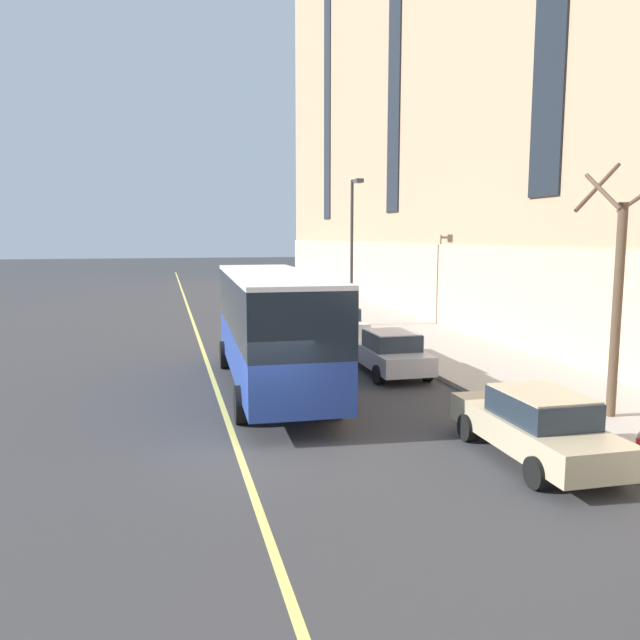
{
  "coord_description": "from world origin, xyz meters",
  "views": [
    {
      "loc": [
        -2.01,
        -13.44,
        4.84
      ],
      "look_at": [
        3.47,
        8.45,
        1.8
      ],
      "focal_mm": 35.0,
      "sensor_mm": 36.0,
      "label": 1
    }
  ],
  "objects_px": {
    "parked_car_navy_3": "(292,302)",
    "parked_car_champagne_4": "(536,425)",
    "parked_car_white_0": "(337,322)",
    "parked_car_white_6": "(268,290)",
    "street_tree_mid_block": "(616,291)",
    "street_lamp": "(353,238)",
    "parked_car_silver_2": "(390,353)",
    "city_bus": "(272,323)"
  },
  "relations": [
    {
      "from": "parked_car_silver_2",
      "to": "parked_car_navy_3",
      "type": "relative_size",
      "value": 0.98
    },
    {
      "from": "city_bus",
      "to": "parked_car_silver_2",
      "type": "bearing_deg",
      "value": 16.29
    },
    {
      "from": "street_lamp",
      "to": "parked_car_navy_3",
      "type": "bearing_deg",
      "value": 105.43
    },
    {
      "from": "parked_car_champagne_4",
      "to": "street_lamp",
      "type": "height_order",
      "value": "street_lamp"
    },
    {
      "from": "parked_car_silver_2",
      "to": "street_tree_mid_block",
      "type": "distance_m",
      "value": 8.04
    },
    {
      "from": "parked_car_white_0",
      "to": "parked_car_champagne_4",
      "type": "xyz_separation_m",
      "value": [
        -0.19,
        -16.68,
        -0.0
      ]
    },
    {
      "from": "parked_car_white_0",
      "to": "street_lamp",
      "type": "bearing_deg",
      "value": 60.36
    },
    {
      "from": "parked_car_white_6",
      "to": "street_tree_mid_block",
      "type": "relative_size",
      "value": 0.68
    },
    {
      "from": "parked_car_silver_2",
      "to": "street_lamp",
      "type": "height_order",
      "value": "street_lamp"
    },
    {
      "from": "street_tree_mid_block",
      "to": "parked_car_white_6",
      "type": "bearing_deg",
      "value": 96.17
    },
    {
      "from": "parked_car_white_6",
      "to": "parked_car_navy_3",
      "type": "bearing_deg",
      "value": -89.94
    },
    {
      "from": "parked_car_champagne_4",
      "to": "parked_car_white_6",
      "type": "xyz_separation_m",
      "value": [
        -0.04,
        35.61,
        -0.0
      ]
    },
    {
      "from": "street_tree_mid_block",
      "to": "city_bus",
      "type": "bearing_deg",
      "value": 146.44
    },
    {
      "from": "parked_car_champagne_4",
      "to": "street_tree_mid_block",
      "type": "distance_m",
      "value": 4.93
    },
    {
      "from": "city_bus",
      "to": "street_tree_mid_block",
      "type": "relative_size",
      "value": 1.66
    },
    {
      "from": "parked_car_silver_2",
      "to": "parked_car_champagne_4",
      "type": "relative_size",
      "value": 0.92
    },
    {
      "from": "parked_car_navy_3",
      "to": "parked_car_champagne_4",
      "type": "relative_size",
      "value": 0.94
    },
    {
      "from": "parked_car_white_6",
      "to": "street_lamp",
      "type": "height_order",
      "value": "street_lamp"
    },
    {
      "from": "city_bus",
      "to": "street_tree_mid_block",
      "type": "xyz_separation_m",
      "value": [
        8.08,
        -5.36,
        1.28
      ]
    },
    {
      "from": "parked_car_navy_3",
      "to": "parked_car_white_6",
      "type": "distance_m",
      "value": 9.2
    },
    {
      "from": "city_bus",
      "to": "parked_car_navy_3",
      "type": "height_order",
      "value": "city_bus"
    },
    {
      "from": "parked_car_champagne_4",
      "to": "parked_car_silver_2",
      "type": "bearing_deg",
      "value": 90.61
    },
    {
      "from": "parked_car_white_0",
      "to": "street_tree_mid_block",
      "type": "height_order",
      "value": "street_tree_mid_block"
    },
    {
      "from": "parked_car_white_6",
      "to": "street_lamp",
      "type": "xyz_separation_m",
      "value": [
        1.89,
        -16.01,
        3.95
      ]
    },
    {
      "from": "parked_car_navy_3",
      "to": "street_tree_mid_block",
      "type": "bearing_deg",
      "value": -81.55
    },
    {
      "from": "city_bus",
      "to": "parked_car_silver_2",
      "type": "height_order",
      "value": "city_bus"
    },
    {
      "from": "parked_car_silver_2",
      "to": "street_lamp",
      "type": "relative_size",
      "value": 0.58
    },
    {
      "from": "parked_car_silver_2",
      "to": "parked_car_navy_3",
      "type": "height_order",
      "value": "same"
    },
    {
      "from": "parked_car_white_0",
      "to": "parked_car_champagne_4",
      "type": "relative_size",
      "value": 0.98
    },
    {
      "from": "parked_car_white_0",
      "to": "street_tree_mid_block",
      "type": "distance_m",
      "value": 15.18
    },
    {
      "from": "city_bus",
      "to": "parked_car_champagne_4",
      "type": "bearing_deg",
      "value": -58.97
    },
    {
      "from": "parked_car_white_0",
      "to": "parked_car_navy_3",
      "type": "relative_size",
      "value": 1.04
    },
    {
      "from": "street_lamp",
      "to": "parked_car_white_0",
      "type": "bearing_deg",
      "value": -119.64
    },
    {
      "from": "parked_car_champagne_4",
      "to": "parked_car_white_6",
      "type": "distance_m",
      "value": 35.61
    },
    {
      "from": "parked_car_white_0",
      "to": "parked_car_white_6",
      "type": "xyz_separation_m",
      "value": [
        -0.22,
        18.93,
        -0.0
      ]
    },
    {
      "from": "street_tree_mid_block",
      "to": "street_lamp",
      "type": "relative_size",
      "value": 0.88
    },
    {
      "from": "parked_car_white_0",
      "to": "street_lamp",
      "type": "distance_m",
      "value": 5.19
    },
    {
      "from": "parked_car_white_0",
      "to": "parked_car_navy_3",
      "type": "distance_m",
      "value": 9.73
    },
    {
      "from": "parked_car_white_6",
      "to": "parked_car_champagne_4",
      "type": "bearing_deg",
      "value": -89.94
    },
    {
      "from": "parked_car_navy_3",
      "to": "parked_car_champagne_4",
      "type": "distance_m",
      "value": 26.41
    },
    {
      "from": "street_tree_mid_block",
      "to": "parked_car_champagne_4",
      "type": "bearing_deg",
      "value": -149.39
    },
    {
      "from": "parked_car_silver_2",
      "to": "parked_car_white_6",
      "type": "bearing_deg",
      "value": 89.88
    }
  ]
}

